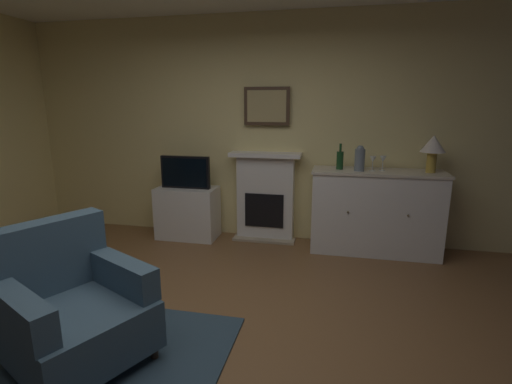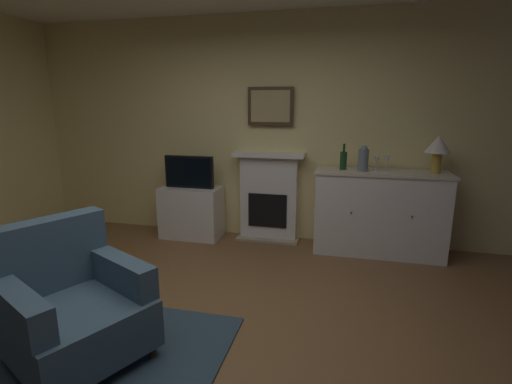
{
  "view_description": "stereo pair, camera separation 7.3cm",
  "coord_description": "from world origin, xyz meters",
  "px_view_note": "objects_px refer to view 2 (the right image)",
  "views": [
    {
      "loc": [
        0.89,
        -2.19,
        1.67
      ],
      "look_at": [
        0.28,
        0.61,
        1.0
      ],
      "focal_mm": 26.39,
      "sensor_mm": 36.0,
      "label": 1
    },
    {
      "loc": [
        0.96,
        -2.18,
        1.67
      ],
      "look_at": [
        0.28,
        0.61,
        1.0
      ],
      "focal_mm": 26.39,
      "sensor_mm": 36.0,
      "label": 2
    }
  ],
  "objects_px": {
    "wine_glass_left": "(377,160)",
    "tv_set": "(189,172)",
    "wine_bottle": "(343,160)",
    "armchair": "(72,305)",
    "fireplace_unit": "(269,196)",
    "table_lamp": "(438,147)",
    "framed_picture": "(270,106)",
    "tv_cabinet": "(192,212)",
    "wine_glass_center": "(387,160)",
    "sideboard_cabinet": "(379,213)",
    "vase_decorative": "(363,159)"
  },
  "relations": [
    {
      "from": "fireplace_unit",
      "to": "tv_set",
      "type": "height_order",
      "value": "fireplace_unit"
    },
    {
      "from": "wine_glass_left",
      "to": "tv_cabinet",
      "type": "distance_m",
      "value": 2.33
    },
    {
      "from": "sideboard_cabinet",
      "to": "wine_glass_left",
      "type": "relative_size",
      "value": 8.72
    },
    {
      "from": "fireplace_unit",
      "to": "wine_glass_center",
      "type": "xyz_separation_m",
      "value": [
        1.34,
        -0.17,
        0.53
      ]
    },
    {
      "from": "fireplace_unit",
      "to": "wine_glass_center",
      "type": "relative_size",
      "value": 6.67
    },
    {
      "from": "tv_cabinet",
      "to": "fireplace_unit",
      "type": "bearing_deg",
      "value": 9.45
    },
    {
      "from": "fireplace_unit",
      "to": "wine_glass_left",
      "type": "xyz_separation_m",
      "value": [
        1.23,
        -0.21,
        0.53
      ]
    },
    {
      "from": "sideboard_cabinet",
      "to": "vase_decorative",
      "type": "bearing_deg",
      "value": -166.68
    },
    {
      "from": "table_lamp",
      "to": "sideboard_cabinet",
      "type": "bearing_deg",
      "value": -180.0
    },
    {
      "from": "wine_bottle",
      "to": "vase_decorative",
      "type": "relative_size",
      "value": 1.03
    },
    {
      "from": "framed_picture",
      "to": "wine_glass_center",
      "type": "relative_size",
      "value": 3.33
    },
    {
      "from": "wine_bottle",
      "to": "tv_set",
      "type": "bearing_deg",
      "value": -179.43
    },
    {
      "from": "wine_glass_left",
      "to": "framed_picture",
      "type": "bearing_deg",
      "value": 168.37
    },
    {
      "from": "wine_glass_left",
      "to": "tv_cabinet",
      "type": "bearing_deg",
      "value": 178.79
    },
    {
      "from": "sideboard_cabinet",
      "to": "wine_glass_center",
      "type": "distance_m",
      "value": 0.6
    },
    {
      "from": "vase_decorative",
      "to": "wine_bottle",
      "type": "bearing_deg",
      "value": 164.07
    },
    {
      "from": "fireplace_unit",
      "to": "table_lamp",
      "type": "distance_m",
      "value": 1.97
    },
    {
      "from": "framed_picture",
      "to": "tv_cabinet",
      "type": "bearing_deg",
      "value": -167.99
    },
    {
      "from": "fireplace_unit",
      "to": "table_lamp",
      "type": "relative_size",
      "value": 2.75
    },
    {
      "from": "wine_bottle",
      "to": "tv_set",
      "type": "xyz_separation_m",
      "value": [
        -1.86,
        -0.02,
        -0.21
      ]
    },
    {
      "from": "fireplace_unit",
      "to": "table_lamp",
      "type": "bearing_deg",
      "value": -5.5
    },
    {
      "from": "framed_picture",
      "to": "table_lamp",
      "type": "height_order",
      "value": "framed_picture"
    },
    {
      "from": "table_lamp",
      "to": "tv_cabinet",
      "type": "xyz_separation_m",
      "value": [
        -2.81,
        0.02,
        -0.91
      ]
    },
    {
      "from": "wine_bottle",
      "to": "wine_glass_center",
      "type": "height_order",
      "value": "wine_bottle"
    },
    {
      "from": "wine_bottle",
      "to": "wine_glass_center",
      "type": "distance_m",
      "value": 0.46
    },
    {
      "from": "tv_set",
      "to": "sideboard_cabinet",
      "type": "bearing_deg",
      "value": 0.21
    },
    {
      "from": "table_lamp",
      "to": "wine_bottle",
      "type": "bearing_deg",
      "value": 179.39
    },
    {
      "from": "wine_glass_left",
      "to": "tv_set",
      "type": "distance_m",
      "value": 2.22
    },
    {
      "from": "fireplace_unit",
      "to": "tv_set",
      "type": "xyz_separation_m",
      "value": [
        -0.98,
        -0.19,
        0.3
      ]
    },
    {
      "from": "tv_set",
      "to": "armchair",
      "type": "distance_m",
      "value": 2.44
    },
    {
      "from": "fireplace_unit",
      "to": "wine_glass_left",
      "type": "height_order",
      "value": "wine_glass_left"
    },
    {
      "from": "fireplace_unit",
      "to": "tv_set",
      "type": "distance_m",
      "value": 1.04
    },
    {
      "from": "wine_glass_left",
      "to": "tv_set",
      "type": "xyz_separation_m",
      "value": [
        -2.21,
        0.02,
        -0.22
      ]
    },
    {
      "from": "tv_cabinet",
      "to": "wine_bottle",
      "type": "bearing_deg",
      "value": -0.15
    },
    {
      "from": "tv_cabinet",
      "to": "wine_glass_left",
      "type": "bearing_deg",
      "value": -1.21
    },
    {
      "from": "vase_decorative",
      "to": "tv_set",
      "type": "xyz_separation_m",
      "value": [
        -2.07,
        0.04,
        -0.24
      ]
    },
    {
      "from": "table_lamp",
      "to": "wine_glass_center",
      "type": "xyz_separation_m",
      "value": [
        -0.5,
        0.01,
        -0.16
      ]
    },
    {
      "from": "framed_picture",
      "to": "sideboard_cabinet",
      "type": "bearing_deg",
      "value": -9.68
    },
    {
      "from": "sideboard_cabinet",
      "to": "wine_glass_center",
      "type": "xyz_separation_m",
      "value": [
        0.04,
        0.01,
        0.6
      ]
    },
    {
      "from": "framed_picture",
      "to": "wine_bottle",
      "type": "bearing_deg",
      "value": -13.53
    },
    {
      "from": "sideboard_cabinet",
      "to": "table_lamp",
      "type": "xyz_separation_m",
      "value": [
        0.54,
        0.0,
        0.75
      ]
    },
    {
      "from": "armchair",
      "to": "wine_bottle",
      "type": "bearing_deg",
      "value": 55.13
    },
    {
      "from": "wine_glass_center",
      "to": "tv_cabinet",
      "type": "height_order",
      "value": "wine_glass_center"
    },
    {
      "from": "framed_picture",
      "to": "armchair",
      "type": "xyz_separation_m",
      "value": [
        -0.79,
        -2.62,
        -1.26
      ]
    },
    {
      "from": "wine_bottle",
      "to": "armchair",
      "type": "height_order",
      "value": "wine_bottle"
    },
    {
      "from": "wine_glass_center",
      "to": "armchair",
      "type": "xyz_separation_m",
      "value": [
        -2.14,
        -2.4,
        -0.69
      ]
    },
    {
      "from": "fireplace_unit",
      "to": "vase_decorative",
      "type": "distance_m",
      "value": 1.24
    },
    {
      "from": "fireplace_unit",
      "to": "table_lamp",
      "type": "xyz_separation_m",
      "value": [
        1.84,
        -0.18,
        0.68
      ]
    },
    {
      "from": "fireplace_unit",
      "to": "wine_glass_center",
      "type": "distance_m",
      "value": 1.45
    },
    {
      "from": "wine_glass_left",
      "to": "wine_glass_center",
      "type": "height_order",
      "value": "same"
    }
  ]
}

